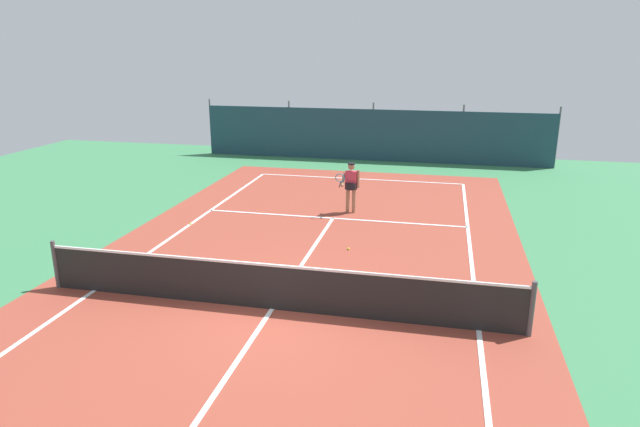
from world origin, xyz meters
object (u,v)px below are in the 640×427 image
at_px(tennis_ball_by_sideline, 190,224).
at_px(parked_car, 428,134).
at_px(tennis_net, 272,286).
at_px(tennis_ball_near_player, 348,249).
at_px(tennis_ball_midcourt, 335,178).
at_px(tennis_player, 351,184).

xyz_separation_m(tennis_ball_by_sideline, parked_car, (6.55, 14.25, 0.81)).
relative_size(tennis_net, tennis_ball_near_player, 153.33).
bearing_deg(parked_car, tennis_ball_midcourt, -121.24).
relative_size(tennis_net, parked_car, 2.31).
relative_size(tennis_ball_by_sideline, parked_car, 0.02).
bearing_deg(tennis_ball_near_player, parked_car, 84.39).
relative_size(tennis_player, tennis_ball_midcourt, 24.85).
xyz_separation_m(tennis_player, tennis_ball_by_sideline, (-4.52, -2.34, -0.93)).
bearing_deg(tennis_ball_midcourt, tennis_net, -85.37).
distance_m(tennis_net, parked_car, 19.24).
relative_size(tennis_ball_near_player, tennis_ball_midcourt, 1.00).
bearing_deg(tennis_ball_by_sideline, tennis_net, -49.73).
bearing_deg(tennis_player, tennis_ball_midcourt, -72.46).
distance_m(tennis_ball_near_player, parked_car, 15.42).
height_order(tennis_player, tennis_ball_near_player, tennis_player).
bearing_deg(tennis_net, tennis_player, 86.61).
xyz_separation_m(tennis_net, tennis_ball_midcourt, (-0.94, 11.68, -0.48)).
height_order(tennis_player, tennis_ball_by_sideline, tennis_player).
bearing_deg(tennis_ball_near_player, tennis_net, -104.18).
distance_m(tennis_player, tennis_ball_midcourt, 4.80).
height_order(tennis_net, tennis_ball_near_player, tennis_net).
xyz_separation_m(tennis_player, tennis_ball_near_player, (0.52, -3.42, -0.93)).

